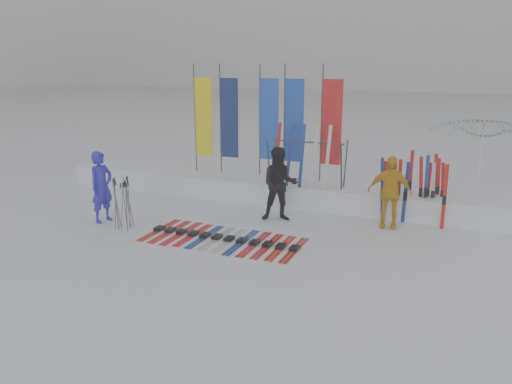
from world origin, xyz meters
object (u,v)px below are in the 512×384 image
at_px(person_yellow, 389,192).
at_px(ski_rack, 307,157).
at_px(person_black, 280,184).
at_px(ski_row, 222,238).
at_px(person_blue, 102,187).
at_px(tent_canopy, 480,164).

bearing_deg(person_yellow, ski_rack, 153.10).
height_order(person_black, ski_row, person_black).
bearing_deg(ski_rack, person_yellow, -21.58).
bearing_deg(person_blue, ski_rack, -43.85).
xyz_separation_m(person_blue, ski_row, (3.31, -0.05, -0.85)).
height_order(tent_canopy, ski_row, tent_canopy).
relative_size(person_blue, person_yellow, 1.02).
relative_size(person_yellow, tent_canopy, 0.61).
bearing_deg(person_black, ski_row, -131.83).
bearing_deg(person_blue, person_yellow, -61.76).
distance_m(person_yellow, ski_rack, 2.56).
height_order(person_blue, tent_canopy, tent_canopy).
bearing_deg(person_black, ski_rack, 58.20).
distance_m(person_black, ski_row, 2.15).
distance_m(person_blue, person_black, 4.37).
bearing_deg(person_black, tent_canopy, 9.59).
bearing_deg(person_yellow, person_blue, -166.25).
relative_size(person_black, tent_canopy, 0.65).
height_order(person_blue, ski_rack, ski_rack).
bearing_deg(ski_rack, person_blue, -143.03).
relative_size(tent_canopy, ski_rack, 1.39).
relative_size(person_blue, person_black, 0.96).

